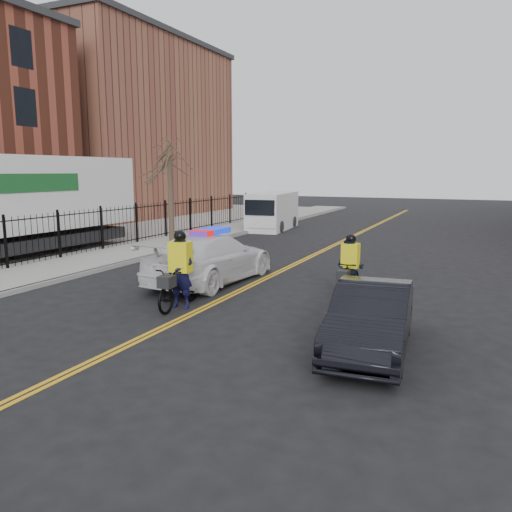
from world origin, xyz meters
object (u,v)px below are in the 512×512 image
at_px(cyclist_near, 181,281).
at_px(dark_sedan, 371,318).
at_px(police_cruiser, 211,258).
at_px(cyclist_far, 350,272).
at_px(cargo_van, 272,212).

bearing_deg(cyclist_near, dark_sedan, -16.70).
distance_m(police_cruiser, dark_sedan, 7.42).
bearing_deg(cyclist_near, cyclist_far, 34.44).
distance_m(dark_sedan, cargo_van, 21.65).
xyz_separation_m(cargo_van, cyclist_far, (8.70, -14.88, -0.39)).
relative_size(police_cruiser, cargo_van, 1.00).
bearing_deg(cyclist_far, cargo_van, 122.55).
xyz_separation_m(cyclist_near, cyclist_far, (3.80, 3.08, -0.00)).
distance_m(cargo_van, cyclist_near, 18.62).
relative_size(police_cruiser, cyclist_near, 2.57).
relative_size(dark_sedan, cyclist_far, 2.27).
xyz_separation_m(cargo_van, cyclist_near, (4.91, -17.96, -0.39)).
distance_m(cargo_van, cyclist_far, 17.24).
xyz_separation_m(dark_sedan, cyclist_near, (-5.29, 1.13, 0.04)).
xyz_separation_m(police_cruiser, cargo_van, (-4.08, 14.90, 0.31)).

